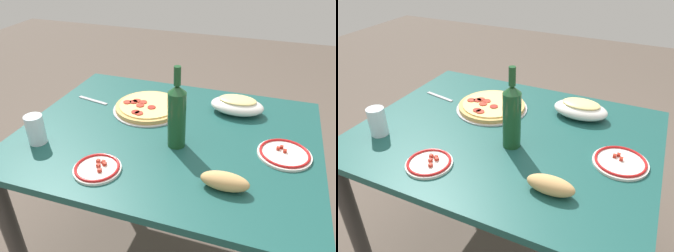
% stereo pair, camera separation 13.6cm
% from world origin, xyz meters
% --- Properties ---
extents(ground_plane, '(8.00, 8.00, 0.00)m').
position_xyz_m(ground_plane, '(0.00, 0.00, 0.00)').
color(ground_plane, brown).
rests_on(ground_plane, ground).
extents(dining_table, '(1.22, 0.95, 0.72)m').
position_xyz_m(dining_table, '(0.00, 0.00, 0.60)').
color(dining_table, '#194C47').
rests_on(dining_table, ground).
extents(pepperoni_pizza, '(0.33, 0.33, 0.03)m').
position_xyz_m(pepperoni_pizza, '(0.15, -0.16, 0.73)').
color(pepperoni_pizza, '#B7B7BC').
rests_on(pepperoni_pizza, dining_table).
extents(baked_pasta_dish, '(0.24, 0.15, 0.08)m').
position_xyz_m(baked_pasta_dish, '(-0.24, -0.26, 0.76)').
color(baked_pasta_dish, white).
rests_on(baked_pasta_dish, dining_table).
extents(wine_bottle, '(0.07, 0.07, 0.33)m').
position_xyz_m(wine_bottle, '(-0.06, 0.08, 0.85)').
color(wine_bottle, '#194723').
rests_on(wine_bottle, dining_table).
extents(water_glass, '(0.07, 0.07, 0.12)m').
position_xyz_m(water_glass, '(0.47, 0.23, 0.77)').
color(water_glass, silver).
rests_on(water_glass, dining_table).
extents(side_plate_near, '(0.20, 0.20, 0.02)m').
position_xyz_m(side_plate_near, '(-0.47, 0.02, 0.72)').
color(side_plate_near, white).
rests_on(side_plate_near, dining_table).
extents(side_plate_far, '(0.17, 0.17, 0.02)m').
position_xyz_m(side_plate_far, '(0.16, 0.32, 0.72)').
color(side_plate_far, white).
rests_on(side_plate_far, dining_table).
extents(bread_loaf, '(0.16, 0.07, 0.06)m').
position_xyz_m(bread_loaf, '(-0.28, 0.27, 0.75)').
color(bread_loaf, tan).
rests_on(bread_loaf, dining_table).
extents(fork_left, '(0.17, 0.05, 0.00)m').
position_xyz_m(fork_left, '(0.44, -0.16, 0.72)').
color(fork_left, '#B7B7BC').
rests_on(fork_left, dining_table).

